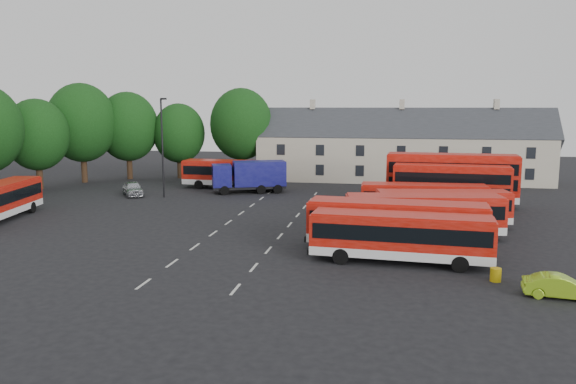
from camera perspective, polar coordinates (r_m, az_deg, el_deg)
name	(u,v)px	position (r m, az deg, el deg)	size (l,w,h in m)	color
ground	(221,228)	(43.47, -6.81, -3.62)	(140.00, 140.00, 0.00)	black
lane_markings	(259,223)	(44.72, -2.99, -3.21)	(5.15, 33.80, 0.01)	beige
treeline	(96,129)	(68.60, -18.95, 6.12)	(29.92, 32.59, 12.01)	black
terrace_houses	(401,150)	(70.82, 11.37, 4.20)	(35.70, 7.13, 10.06)	beige
bus_row_a	(401,234)	(33.82, 11.37, -4.19)	(10.70, 3.18, 2.98)	silver
bus_row_b	(396,221)	(36.75, 10.96, -2.93)	(11.48, 3.40, 3.20)	silver
bus_row_c	(424,212)	(40.59, 13.63, -2.03)	(11.12, 4.02, 3.08)	silver
bus_row_d	(443,205)	(44.60, 15.43, -1.32)	(10.30, 3.84, 2.85)	silver
bus_row_e	(423,198)	(47.67, 13.60, -0.59)	(10.27, 2.65, 2.88)	silver
bus_dd_south	(451,185)	(51.65, 16.22, 0.69)	(10.17, 3.08, 4.11)	silver
bus_dd_north	(451,176)	(54.53, 16.24, 1.55)	(11.96, 3.42, 4.85)	silver
bus_north	(233,172)	(63.52, -5.64, 2.06)	(11.40, 3.14, 3.19)	silver
box_truck	(250,175)	(60.31, -3.87, 1.72)	(8.12, 5.06, 3.40)	black
silver_car	(133,189)	(60.62, -15.49, 0.34)	(1.75, 4.36, 1.49)	#B3B6BB
lime_car	(560,287)	(30.66, 25.92, -8.63)	(1.20, 3.45, 1.14)	#8FC01D
grit_bin	(496,275)	(32.15, 20.34, -7.89)	(0.58, 0.58, 0.73)	#C5A00B
lamppost	(163,145)	(58.21, -12.63, 4.69)	(0.70, 0.33, 10.05)	black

